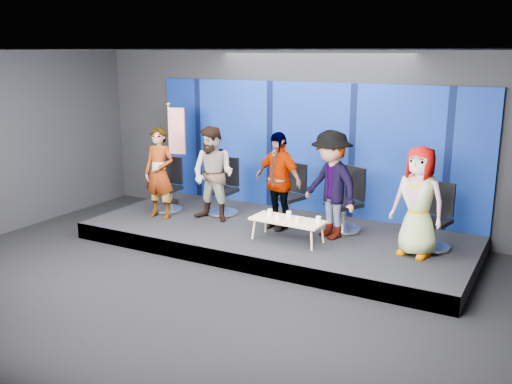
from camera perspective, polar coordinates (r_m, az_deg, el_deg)
ground at (r=8.61m, az=-5.58°, el=-10.05°), size 10.00×10.00×0.00m
room_walls at (r=7.94m, az=-6.00°, el=6.19°), size 10.02×8.02×3.51m
riser at (r=10.57m, az=2.08°, el=-4.50°), size 7.00×3.00×0.30m
backdrop at (r=11.49m, az=5.42°, el=4.41°), size 7.00×0.08×2.60m
chair_a at (r=11.78m, az=-8.76°, el=-0.13°), size 0.65×0.65×1.10m
panelist_a at (r=11.20m, az=-9.64°, el=1.87°), size 0.67×0.46×1.77m
chair_b at (r=11.43m, az=-3.24°, el=-0.37°), size 0.64×0.64×1.12m
panelist_b at (r=10.85m, az=-4.30°, el=1.77°), size 0.90×0.70×1.82m
chair_c at (r=10.94m, az=3.45°, el=-1.07°), size 0.76×0.76×1.11m
panelist_c at (r=10.37m, az=2.21°, el=1.15°), size 1.13×0.70×1.79m
chair_d at (r=10.45m, az=8.98°, el=-1.82°), size 0.89×0.89×1.17m
panelist_d at (r=9.90m, az=7.49°, el=0.71°), size 1.41×1.19×1.89m
chair_e at (r=9.87m, az=17.40°, el=-3.39°), size 0.73×0.73×1.09m
panelist_e at (r=9.32m, az=15.94°, el=-0.94°), size 0.97×0.74×1.77m
coffee_table at (r=9.78m, az=3.19°, el=-2.91°), size 1.29×0.59×0.39m
mug_a at (r=10.01m, az=1.40°, el=-2.01°), size 0.09×0.09×0.10m
mug_b at (r=9.75m, az=2.15°, el=-2.45°), size 0.08×0.08×0.10m
mug_c at (r=9.88m, az=3.30°, el=-2.24°), size 0.09×0.09×0.10m
mug_d at (r=9.63m, az=4.15°, el=-2.73°), size 0.07×0.07×0.09m
mug_e at (r=9.62m, az=6.25°, el=-2.74°), size 0.09×0.09×0.10m
flag_stand at (r=12.03m, az=-8.17°, el=4.04°), size 0.50×0.29×2.18m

